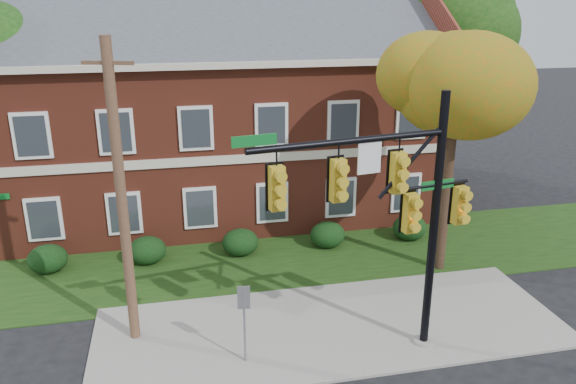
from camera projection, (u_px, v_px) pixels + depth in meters
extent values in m
plane|color=black|center=(341.00, 347.00, 16.01)|extent=(120.00, 120.00, 0.00)
cube|color=gray|center=(332.00, 327.00, 16.92)|extent=(14.00, 5.00, 0.08)
cube|color=#193811|center=(295.00, 257.00, 21.55)|extent=(30.00, 6.00, 0.04)
cube|color=maroon|center=(223.00, 136.00, 25.57)|extent=(18.00, 8.00, 7.00)
cube|color=beige|center=(220.00, 55.00, 24.39)|extent=(18.80, 8.80, 0.24)
cube|color=beige|center=(234.00, 159.00, 21.84)|extent=(18.00, 0.12, 0.35)
ellipsoid|color=black|center=(48.00, 259.00, 20.24)|extent=(1.40, 1.26, 1.05)
ellipsoid|color=black|center=(147.00, 250.00, 20.94)|extent=(1.40, 1.26, 1.05)
ellipsoid|color=black|center=(240.00, 242.00, 21.63)|extent=(1.40, 1.26, 1.05)
ellipsoid|color=black|center=(328.00, 235.00, 22.33)|extent=(1.40, 1.26, 1.05)
ellipsoid|color=black|center=(410.00, 228.00, 23.03)|extent=(1.40, 1.26, 1.05)
cylinder|color=black|center=(446.00, 195.00, 19.77)|extent=(0.36, 0.36, 5.76)
ellipsoid|color=#B5600F|center=(456.00, 92.00, 18.60)|extent=(4.25, 4.25, 3.60)
ellipsoid|color=#B5600F|center=(481.00, 75.00, 18.18)|extent=(3.50, 3.50, 3.00)
cylinder|color=black|center=(436.00, 121.00, 28.68)|extent=(0.36, 0.36, 7.04)
ellipsoid|color=#133C10|center=(444.00, 32.00, 27.25)|extent=(5.95, 5.95, 5.04)
ellipsoid|color=#133C10|center=(467.00, 19.00, 26.75)|extent=(4.90, 4.90, 4.20)
cylinder|color=black|center=(226.00, 99.00, 33.05)|extent=(0.36, 0.36, 7.68)
ellipsoid|color=#A4460E|center=(223.00, 14.00, 31.50)|extent=(6.46, 6.46, 5.47)
ellipsoid|color=#A4460E|center=(241.00, 3.00, 30.96)|extent=(5.32, 5.32, 4.56)
cylinder|color=gray|center=(423.00, 342.00, 16.09)|extent=(0.58, 0.58, 0.17)
cylinder|color=black|center=(434.00, 227.00, 14.93)|extent=(0.27, 0.27, 7.29)
cylinder|color=black|center=(351.00, 141.00, 13.16)|extent=(5.15, 1.07, 0.17)
cylinder|color=black|center=(438.00, 185.00, 14.55)|extent=(1.86, 0.41, 0.08)
cube|color=gold|center=(277.00, 188.00, 12.80)|extent=(0.51, 0.39, 1.21)
cube|color=gold|center=(338.00, 180.00, 13.35)|extent=(0.51, 0.39, 1.21)
cube|color=gold|center=(398.00, 173.00, 13.95)|extent=(0.51, 0.39, 1.21)
cube|color=silver|center=(369.00, 158.00, 13.50)|extent=(0.62, 0.15, 0.78)
cube|color=#0D6523|center=(254.00, 141.00, 12.23)|extent=(1.03, 0.22, 0.25)
cube|color=gold|center=(410.00, 213.00, 14.49)|extent=(0.51, 0.39, 1.21)
cube|color=gold|center=(460.00, 205.00, 15.04)|extent=(0.51, 0.39, 1.21)
cube|color=#0D6523|center=(438.00, 185.00, 14.55)|extent=(0.98, 0.21, 0.24)
cylinder|color=brown|center=(122.00, 201.00, 15.02)|extent=(0.36, 0.36, 8.58)
cube|color=brown|center=(108.00, 63.00, 13.84)|extent=(1.30, 0.49, 0.10)
cylinder|color=slate|center=(245.00, 326.00, 14.93)|extent=(0.07, 0.07, 2.33)
cube|color=slate|center=(244.00, 298.00, 14.66)|extent=(0.34, 0.09, 0.66)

